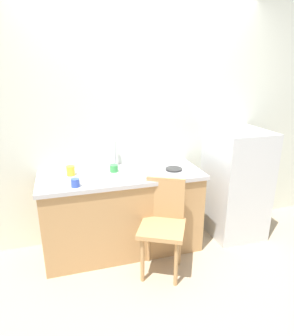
{
  "coord_description": "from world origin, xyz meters",
  "views": [
    {
      "loc": [
        -0.84,
        -2.04,
        1.84
      ],
      "look_at": [
        -0.06,
        0.6,
        0.9
      ],
      "focal_mm": 31.37,
      "sensor_mm": 36.0,
      "label": 1
    }
  ],
  "objects_px": {
    "refrigerator": "(235,183)",
    "dish_tray": "(138,171)",
    "cup_yellow": "(71,171)",
    "cup_blue": "(75,183)",
    "chair": "(163,222)",
    "hotplate": "(174,169)",
    "cup_green": "(114,168)"
  },
  "relations": [
    {
      "from": "refrigerator",
      "to": "chair",
      "type": "xyz_separation_m",
      "value": [
        -1.01,
        -0.43,
        -0.11
      ]
    },
    {
      "from": "cup_blue",
      "to": "cup_green",
      "type": "height_order",
      "value": "cup_blue"
    },
    {
      "from": "cup_yellow",
      "to": "cup_blue",
      "type": "relative_size",
      "value": 1.22
    },
    {
      "from": "refrigerator",
      "to": "dish_tray",
      "type": "distance_m",
      "value": 1.18
    },
    {
      "from": "cup_yellow",
      "to": "cup_green",
      "type": "xyz_separation_m",
      "value": [
        0.42,
        -0.02,
        -0.01
      ]
    },
    {
      "from": "cup_yellow",
      "to": "cup_blue",
      "type": "xyz_separation_m",
      "value": [
        0.02,
        -0.31,
        -0.01
      ]
    },
    {
      "from": "cup_yellow",
      "to": "chair",
      "type": "bearing_deg",
      "value": -34.95
    },
    {
      "from": "cup_yellow",
      "to": "cup_blue",
      "type": "distance_m",
      "value": 0.31
    },
    {
      "from": "dish_tray",
      "to": "cup_yellow",
      "type": "xyz_separation_m",
      "value": [
        -0.63,
        0.14,
        0.02
      ]
    },
    {
      "from": "cup_yellow",
      "to": "cup_green",
      "type": "relative_size",
      "value": 1.13
    },
    {
      "from": "chair",
      "to": "dish_tray",
      "type": "bearing_deg",
      "value": 136.0
    },
    {
      "from": "chair",
      "to": "hotplate",
      "type": "distance_m",
      "value": 0.59
    },
    {
      "from": "chair",
      "to": "hotplate",
      "type": "height_order",
      "value": "chair"
    },
    {
      "from": "cup_yellow",
      "to": "hotplate",
      "type": "bearing_deg",
      "value": -7.79
    },
    {
      "from": "refrigerator",
      "to": "hotplate",
      "type": "relative_size",
      "value": 7.13
    },
    {
      "from": "dish_tray",
      "to": "hotplate",
      "type": "xyz_separation_m",
      "value": [
        0.38,
        -0.0,
        -0.02
      ]
    },
    {
      "from": "chair",
      "to": "cup_green",
      "type": "bearing_deg",
      "value": 151.19
    },
    {
      "from": "cup_green",
      "to": "cup_yellow",
      "type": "bearing_deg",
      "value": 177.88
    },
    {
      "from": "refrigerator",
      "to": "chair",
      "type": "relative_size",
      "value": 1.36
    },
    {
      "from": "refrigerator",
      "to": "chair",
      "type": "height_order",
      "value": "refrigerator"
    },
    {
      "from": "cup_blue",
      "to": "refrigerator",
      "type": "bearing_deg",
      "value": 6.48
    },
    {
      "from": "chair",
      "to": "dish_tray",
      "type": "relative_size",
      "value": 3.18
    },
    {
      "from": "chair",
      "to": "cup_blue",
      "type": "height_order",
      "value": "cup_blue"
    },
    {
      "from": "cup_yellow",
      "to": "cup_blue",
      "type": "bearing_deg",
      "value": -85.38
    },
    {
      "from": "dish_tray",
      "to": "hotplate",
      "type": "bearing_deg",
      "value": -0.32
    },
    {
      "from": "cup_green",
      "to": "refrigerator",
      "type": "bearing_deg",
      "value": -3.89
    },
    {
      "from": "hotplate",
      "to": "cup_green",
      "type": "xyz_separation_m",
      "value": [
        -0.6,
        0.12,
        0.03
      ]
    },
    {
      "from": "cup_yellow",
      "to": "cup_green",
      "type": "bearing_deg",
      "value": -2.12
    },
    {
      "from": "refrigerator",
      "to": "dish_tray",
      "type": "height_order",
      "value": "refrigerator"
    },
    {
      "from": "chair",
      "to": "cup_yellow",
      "type": "bearing_deg",
      "value": 172.64
    },
    {
      "from": "chair",
      "to": "cup_green",
      "type": "height_order",
      "value": "cup_green"
    },
    {
      "from": "hotplate",
      "to": "cup_yellow",
      "type": "height_order",
      "value": "cup_yellow"
    }
  ]
}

